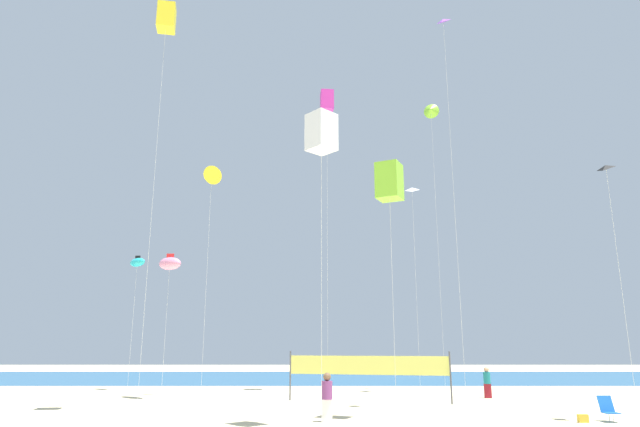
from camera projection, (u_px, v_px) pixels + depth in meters
name	position (u px, v px, depth m)	size (l,w,h in m)	color
ocean_band	(337.00, 377.00, 46.16)	(120.00, 20.00, 0.01)	#28608C
beachgoer_plum_shirt	(326.00, 395.00, 19.75)	(0.39, 0.39, 1.71)	white
beachgoer_teal_shirt	(486.00, 381.00, 28.45)	(0.36, 0.36, 1.57)	maroon
folding_beach_chair	(607.00, 408.00, 19.75)	(0.52, 0.65, 0.89)	#1959B2
volleyball_net	(367.00, 367.00, 26.63)	(7.77, 2.00, 2.40)	#4C4C51
beach_handbag	(582.00, 418.00, 19.44)	(0.35, 0.18, 0.28)	gold
kite_cyan_inflatable	(137.00, 262.00, 34.83)	(1.54, 1.47, 8.30)	silver
kite_pink_inflatable	(169.00, 264.00, 29.40)	(1.93, 1.92, 7.54)	silver
kite_white_box	(321.00, 133.00, 20.43)	(1.28, 1.28, 11.23)	silver
kite_yellow_box	(166.00, 18.00, 25.90)	(0.95, 0.95, 18.59)	silver
kite_lime_box	(389.00, 182.00, 22.07)	(1.26, 1.26, 9.94)	silver
kite_black_diamond	(605.00, 171.00, 21.39)	(0.79, 0.79, 9.73)	silver
kite_lime_delta	(430.00, 111.00, 36.94)	(1.12, 0.77, 18.80)	silver
kite_magenta_box	(326.00, 101.00, 36.19)	(0.93, 0.93, 19.23)	silver
kite_yellow_delta	(211.00, 176.00, 32.21)	(1.14, 0.90, 13.07)	silver
kite_white_diamond	(411.00, 191.00, 33.60)	(0.83, 0.83, 12.35)	silver
kite_violet_diamond	(443.00, 30.00, 26.75)	(0.77, 0.77, 18.57)	silver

